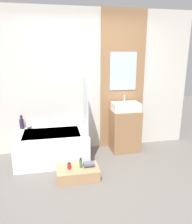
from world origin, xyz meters
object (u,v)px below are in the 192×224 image
vase_round_light (29,126)px  bottle_soap_primary (69,166)px  sink (126,106)px  wooden_step_bench (78,173)px  vase_tall_dark (22,123)px  bottle_soap_secondary (81,163)px  bathtub (52,146)px

vase_round_light → bottle_soap_primary: size_ratio=1.08×
sink → wooden_step_bench: bearing=-140.4°
vase_round_light → bottle_soap_primary: bearing=-56.8°
vase_tall_dark → bottle_soap_secondary: size_ratio=1.58×
bathtub → vase_tall_dark: size_ratio=4.84×
wooden_step_bench → vase_tall_dark: size_ratio=2.49×
bottle_soap_secondary → vase_tall_dark: bearing=133.5°
sink → vase_round_light: (-1.76, 0.13, -0.30)m
bottle_soap_primary → bottle_soap_secondary: bearing=0.0°
sink → vase_tall_dark: (-1.89, 0.15, -0.25)m
vase_tall_dark → vase_round_light: bearing=-7.5°
wooden_step_bench → bottle_soap_primary: 0.18m
wooden_step_bench → vase_round_light: vase_round_light is taller
bottle_soap_primary → bottle_soap_secondary: 0.17m
vase_round_light → bottle_soap_secondary: size_ratio=0.69×
sink → vase_round_light: sink is taller
vase_round_light → bathtub: bearing=-36.8°
vase_round_light → vase_tall_dark: bearing=172.5°
sink → vase_round_light: 1.79m
wooden_step_bench → bottle_soap_secondary: bottle_soap_secondary is taller
bottle_soap_primary → wooden_step_bench: bearing=0.0°
sink → bottle_soap_primary: size_ratio=4.89×
wooden_step_bench → vase_tall_dark: bearing=132.0°
sink → bottle_soap_primary: bearing=-143.6°
bathtub → bottle_soap_primary: size_ratio=11.91×
vase_tall_dark → bathtub: bearing=-30.8°
wooden_step_bench → bathtub: bearing=118.6°
bathtub → bottle_soap_primary: bathtub is taller
wooden_step_bench → vase_round_light: bearing=128.1°
bathtub → vase_round_light: size_ratio=11.05×
bathtub → sink: 1.51m
bathtub → bottle_soap_secondary: (0.41, -0.67, -0.02)m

